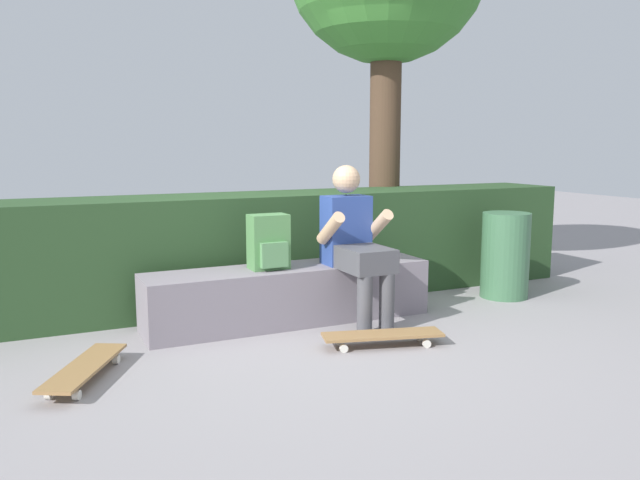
{
  "coord_description": "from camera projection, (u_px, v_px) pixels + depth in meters",
  "views": [
    {
      "loc": [
        -1.8,
        -4.01,
        1.33
      ],
      "look_at": [
        0.27,
        0.35,
        0.61
      ],
      "focal_mm": 35.95,
      "sensor_mm": 36.0,
      "label": 1
    }
  ],
  "objects": [
    {
      "name": "ground_plane",
      "position": [
        307.0,
        333.0,
        4.54
      ],
      "size": [
        24.0,
        24.0,
        0.0
      ],
      "primitive_type": "plane",
      "color": "gray"
    },
    {
      "name": "bench_main",
      "position": [
        290.0,
        294.0,
        4.8
      ],
      "size": [
        2.17,
        0.47,
        0.42
      ],
      "color": "gray",
      "rests_on": "ground"
    },
    {
      "name": "person_skater",
      "position": [
        355.0,
        240.0,
        4.74
      ],
      "size": [
        0.49,
        0.62,
        1.17
      ],
      "color": "#2D4793",
      "rests_on": "ground"
    },
    {
      "name": "skateboard_near_person",
      "position": [
        383.0,
        335.0,
        4.24
      ],
      "size": [
        0.82,
        0.4,
        0.09
      ],
      "color": "olive",
      "rests_on": "ground"
    },
    {
      "name": "skateboard_beside_bench",
      "position": [
        85.0,
        368.0,
        3.63
      ],
      "size": [
        0.56,
        0.8,
        0.09
      ],
      "color": "olive",
      "rests_on": "ground"
    },
    {
      "name": "backpack_on_bench",
      "position": [
        269.0,
        243.0,
        4.66
      ],
      "size": [
        0.28,
        0.23,
        0.4
      ],
      "color": "#51894C",
      "rests_on": "bench_main"
    },
    {
      "name": "hedge_row",
      "position": [
        273.0,
        247.0,
        5.47
      ],
      "size": [
        5.68,
        0.71,
        0.92
      ],
      "color": "#274523",
      "rests_on": "ground"
    },
    {
      "name": "trash_bin",
      "position": [
        505.0,
        255.0,
        5.57
      ],
      "size": [
        0.41,
        0.41,
        0.74
      ],
      "color": "#3D6B47",
      "rests_on": "ground"
    }
  ]
}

